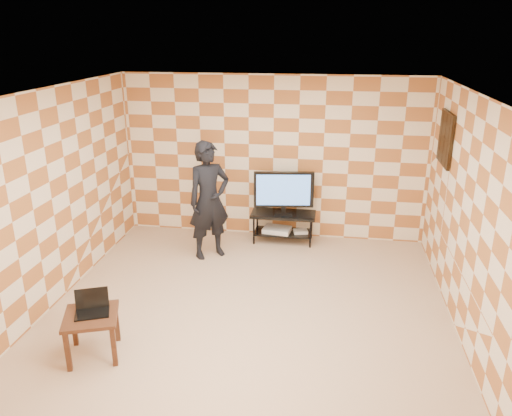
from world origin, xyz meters
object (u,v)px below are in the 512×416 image
(tv_stand, at_px, (283,221))
(person, at_px, (209,200))
(side_table, at_px, (91,322))
(tv, at_px, (284,191))

(tv_stand, xyz_separation_m, person, (-1.07, -0.71, 0.54))
(tv_stand, distance_m, side_table, 3.80)
(tv, distance_m, side_table, 3.83)
(tv_stand, relative_size, tv, 1.09)
(tv_stand, bearing_deg, person, -146.23)
(side_table, distance_m, person, 2.80)
(tv_stand, height_order, side_table, same)
(tv, relative_size, side_table, 1.38)
(tv, relative_size, person, 0.53)
(side_table, xyz_separation_m, person, (0.65, 2.68, 0.50))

